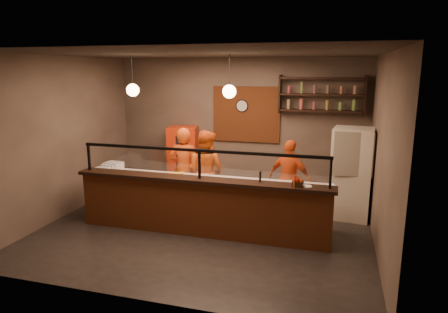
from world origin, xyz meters
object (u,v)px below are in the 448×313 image
(wall_clock, at_px, (242,106))
(cook_left, at_px, (184,169))
(fridge, at_px, (351,173))
(red_cooler, at_px, (183,159))
(cook_mid, at_px, (206,172))
(condiment_caddy, at_px, (298,184))
(pizza_dough, at_px, (254,185))
(pepper_mill, at_px, (260,177))
(cook_right, at_px, (290,178))

(wall_clock, height_order, cook_left, wall_clock)
(fridge, height_order, red_cooler, fridge)
(cook_mid, xyz_separation_m, condiment_caddy, (2.00, -1.23, 0.24))
(pizza_dough, bearing_deg, pepper_mill, -62.36)
(pepper_mill, bearing_deg, cook_left, 147.97)
(cook_left, xyz_separation_m, pizza_dough, (1.68, -0.84, 0.02))
(cook_left, relative_size, cook_right, 1.13)
(pepper_mill, bearing_deg, cook_mid, 140.43)
(red_cooler, xyz_separation_m, condiment_caddy, (3.00, -2.49, 0.31))
(red_cooler, distance_m, pepper_mill, 3.37)
(condiment_caddy, bearing_deg, wall_clock, 119.92)
(condiment_caddy, bearing_deg, pizza_dough, 152.26)
(cook_mid, xyz_separation_m, fridge, (2.89, 0.50, 0.05))
(cook_mid, bearing_deg, fridge, -153.71)
(pepper_mill, bearing_deg, condiment_caddy, -9.77)
(wall_clock, distance_m, condiment_caddy, 3.38)
(cook_mid, relative_size, pepper_mill, 9.45)
(wall_clock, relative_size, condiment_caddy, 1.75)
(red_cooler, bearing_deg, cook_mid, -62.99)
(wall_clock, height_order, red_cooler, wall_clock)
(wall_clock, bearing_deg, red_cooler, -167.41)
(cook_left, height_order, pizza_dough, cook_left)
(fridge, bearing_deg, wall_clock, 163.03)
(cook_left, distance_m, red_cooler, 1.32)
(cook_mid, bearing_deg, pizza_dough, 162.42)
(cook_mid, distance_m, pizza_dough, 1.43)
(fridge, relative_size, condiment_caddy, 10.66)
(red_cooler, relative_size, condiment_caddy, 9.31)
(cook_mid, relative_size, pizza_dough, 3.30)
(cook_mid, distance_m, condiment_caddy, 2.36)
(cook_mid, bearing_deg, cook_right, -153.99)
(pizza_dough, distance_m, condiment_caddy, 0.94)
(red_cooler, bearing_deg, cook_right, -31.25)
(cook_left, bearing_deg, red_cooler, -77.32)
(cook_mid, xyz_separation_m, cook_right, (1.70, 0.29, -0.08))
(red_cooler, distance_m, pizza_dough, 3.01)
(cook_left, height_order, pepper_mill, cook_left)
(red_cooler, bearing_deg, fridge, -22.46)
(wall_clock, height_order, pizza_dough, wall_clock)
(fridge, bearing_deg, cook_left, -166.02)
(cook_left, height_order, cook_right, cook_left)
(cook_left, relative_size, cook_mid, 1.02)
(pepper_mill, bearing_deg, cook_right, 76.11)
(cook_left, bearing_deg, cook_mid, 165.77)
(red_cooler, bearing_deg, pepper_mill, -56.71)
(cook_left, relative_size, pizza_dough, 3.36)
(cook_right, bearing_deg, pizza_dough, 83.71)
(wall_clock, distance_m, fridge, 2.97)
(fridge, bearing_deg, cook_mid, -163.94)
(cook_left, bearing_deg, cook_right, 176.73)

